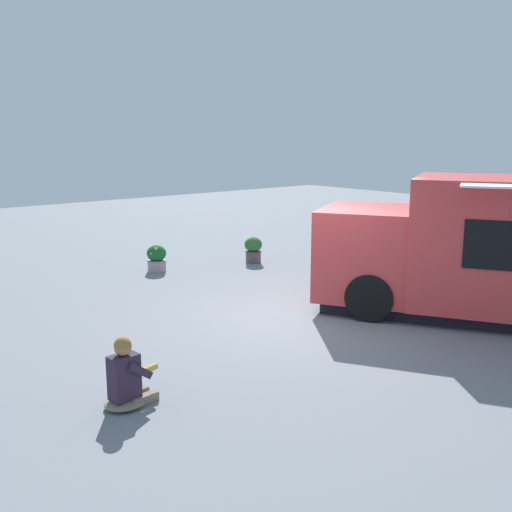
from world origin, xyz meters
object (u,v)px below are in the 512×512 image
at_px(planter_flowering_near, 253,249).
at_px(planter_flowering_far, 157,258).
at_px(food_truck, 488,252).
at_px(person_customer, 127,379).

relative_size(planter_flowering_near, planter_flowering_far, 1.05).
bearing_deg(planter_flowering_near, planter_flowering_far, 162.45).
xyz_separation_m(planter_flowering_near, planter_flowering_far, (-2.35, 0.74, -0.03)).
xyz_separation_m(food_truck, planter_flowering_near, (-0.20, 6.12, -0.82)).
bearing_deg(person_customer, planter_flowering_far, 56.48).
relative_size(person_customer, planter_flowering_near, 1.33).
height_order(food_truck, planter_flowering_near, food_truck).
relative_size(food_truck, person_customer, 6.63).
height_order(food_truck, person_customer, food_truck).
height_order(food_truck, planter_flowering_far, food_truck).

